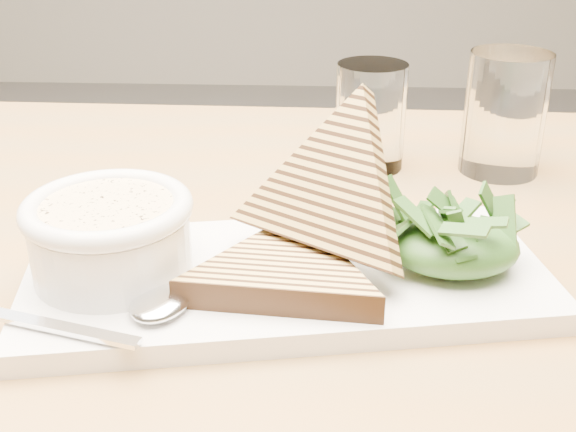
{
  "coord_description": "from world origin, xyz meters",
  "views": [
    {
      "loc": [
        0.11,
        -0.67,
        1.02
      ],
      "look_at": [
        0.08,
        -0.19,
        0.78
      ],
      "focal_mm": 45.0,
      "sensor_mm": 36.0,
      "label": 1
    }
  ],
  "objects_px": {
    "glass_far": "(505,114)",
    "glass_near": "(370,116)",
    "platter": "(287,278)",
    "table_top": "(403,308)",
    "soup_bowl": "(111,245)"
  },
  "relations": [
    {
      "from": "glass_far",
      "to": "glass_near",
      "type": "bearing_deg",
      "value": 177.62
    },
    {
      "from": "glass_near",
      "to": "glass_far",
      "type": "bearing_deg",
      "value": -2.38
    },
    {
      "from": "platter",
      "to": "glass_far",
      "type": "height_order",
      "value": "glass_far"
    },
    {
      "from": "platter",
      "to": "glass_near",
      "type": "bearing_deg",
      "value": 73.68
    },
    {
      "from": "table_top",
      "to": "glass_near",
      "type": "xyz_separation_m",
      "value": [
        -0.02,
        0.24,
        0.07
      ]
    },
    {
      "from": "platter",
      "to": "glass_near",
      "type": "xyz_separation_m",
      "value": [
        0.07,
        0.25,
        0.05
      ]
    },
    {
      "from": "platter",
      "to": "soup_bowl",
      "type": "height_order",
      "value": "soup_bowl"
    },
    {
      "from": "glass_near",
      "to": "glass_far",
      "type": "distance_m",
      "value": 0.13
    },
    {
      "from": "soup_bowl",
      "to": "glass_far",
      "type": "xyz_separation_m",
      "value": [
        0.33,
        0.26,
        0.02
      ]
    },
    {
      "from": "glass_near",
      "to": "table_top",
      "type": "bearing_deg",
      "value": -86.34
    },
    {
      "from": "table_top",
      "to": "glass_near",
      "type": "height_order",
      "value": "glass_near"
    },
    {
      "from": "table_top",
      "to": "soup_bowl",
      "type": "relative_size",
      "value": 11.7
    },
    {
      "from": "platter",
      "to": "table_top",
      "type": "bearing_deg",
      "value": 5.52
    },
    {
      "from": "soup_bowl",
      "to": "glass_near",
      "type": "xyz_separation_m",
      "value": [
        0.2,
        0.26,
        0.01
      ]
    },
    {
      "from": "table_top",
      "to": "glass_near",
      "type": "relative_size",
      "value": 12.21
    }
  ]
}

